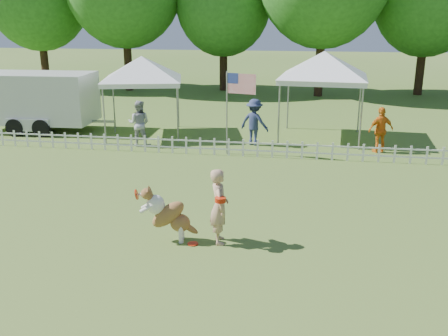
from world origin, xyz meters
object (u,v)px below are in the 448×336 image
(handler, at_px, (219,206))
(spectator_b, at_px, (254,122))
(canopy_tent_right, at_px, (322,97))
(cargo_trailer, at_px, (39,101))
(spectator_c, at_px, (381,130))
(flag_pole, at_px, (227,113))
(frisbee_on_turf, at_px, (193,244))
(dog, at_px, (169,214))
(canopy_tent_left, at_px, (143,97))
(spectator_a, at_px, (139,123))

(handler, relative_size, spectator_b, 0.95)
(canopy_tent_right, bearing_deg, cargo_trailer, -173.19)
(handler, distance_m, spectator_c, 9.21)
(handler, height_order, spectator_c, handler)
(flag_pole, bearing_deg, frisbee_on_turf, -73.10)
(dog, bearing_deg, flag_pole, 79.64)
(handler, distance_m, flag_pole, 7.14)
(cargo_trailer, distance_m, spectator_b, 9.12)
(canopy_tent_right, bearing_deg, spectator_c, -37.66)
(frisbee_on_turf, distance_m, spectator_b, 8.73)
(flag_pole, bearing_deg, cargo_trailer, 177.46)
(canopy_tent_left, height_order, spectator_b, canopy_tent_left)
(dog, xyz_separation_m, flag_pole, (0.11, 7.15, 0.83))
(dog, distance_m, flag_pole, 7.20)
(spectator_a, bearing_deg, spectator_b, -171.09)
(spectator_c, bearing_deg, canopy_tent_right, -65.53)
(frisbee_on_turf, bearing_deg, canopy_tent_left, 113.47)
(cargo_trailer, bearing_deg, spectator_c, -8.04)
(dog, height_order, canopy_tent_left, canopy_tent_left)
(canopy_tent_right, distance_m, spectator_c, 2.85)
(canopy_tent_left, bearing_deg, canopy_tent_right, -9.46)
(canopy_tent_right, xyz_separation_m, cargo_trailer, (-11.52, -0.52, -0.42))
(handler, xyz_separation_m, canopy_tent_right, (2.30, 9.94, 0.83))
(flag_pole, relative_size, spectator_a, 1.70)
(dog, height_order, frisbee_on_turf, dog)
(handler, bearing_deg, canopy_tent_left, 11.08)
(handler, height_order, canopy_tent_left, canopy_tent_left)
(canopy_tent_right, height_order, spectator_c, canopy_tent_right)
(spectator_a, bearing_deg, handler, 117.19)
(spectator_b, height_order, spectator_c, spectator_b)
(handler, bearing_deg, dog, 80.31)
(spectator_b, bearing_deg, frisbee_on_turf, 109.14)
(spectator_a, distance_m, spectator_b, 4.25)
(flag_pole, distance_m, spectator_c, 5.44)
(handler, relative_size, flag_pole, 0.57)
(frisbee_on_turf, xyz_separation_m, spectator_a, (-3.79, 7.85, 0.83))
(frisbee_on_turf, xyz_separation_m, spectator_c, (4.86, 8.34, 0.79))
(flag_pole, height_order, spectator_a, flag_pole)
(dog, bearing_deg, canopy_tent_left, 101.45)
(frisbee_on_turf, distance_m, canopy_tent_left, 10.59)
(dog, distance_m, spectator_c, 9.85)
(dog, height_order, flag_pole, flag_pole)
(dog, distance_m, canopy_tent_right, 10.65)
(canopy_tent_right, xyz_separation_m, spectator_b, (-2.45, -1.48, -0.78))
(canopy_tent_left, distance_m, canopy_tent_right, 7.03)
(dog, distance_m, spectator_a, 8.40)
(dog, xyz_separation_m, spectator_b, (0.91, 8.57, 0.25))
(frisbee_on_turf, relative_size, canopy_tent_left, 0.08)
(handler, bearing_deg, flag_pole, -7.77)
(frisbee_on_turf, relative_size, spectator_b, 0.13)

